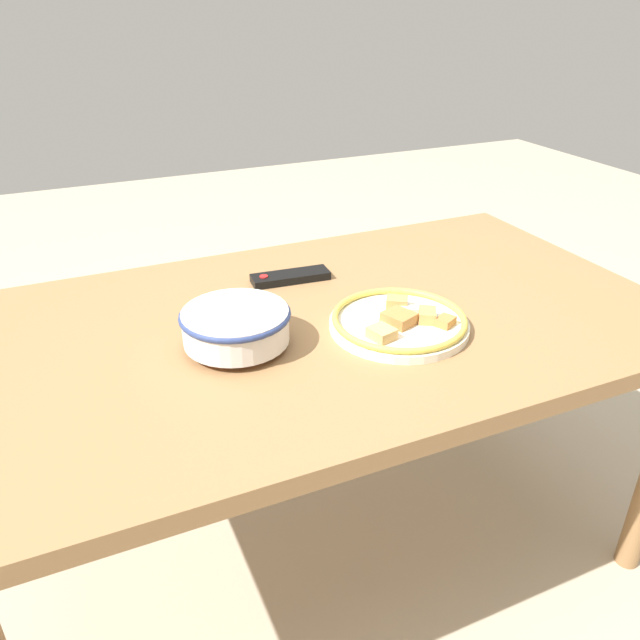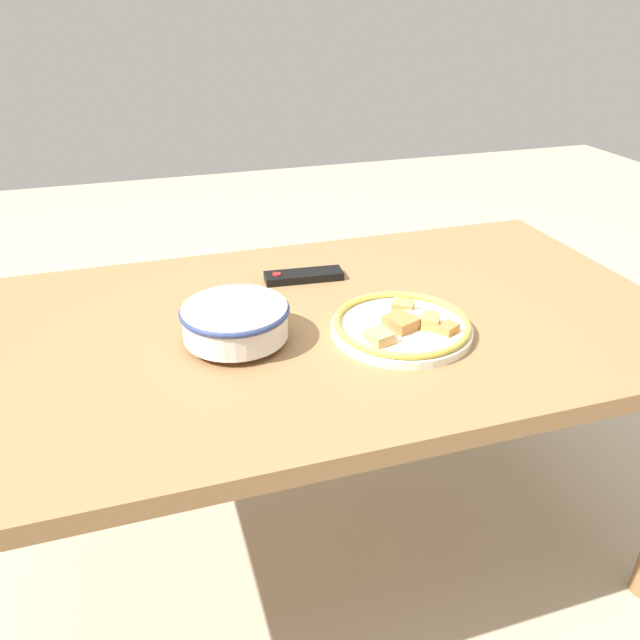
{
  "view_description": "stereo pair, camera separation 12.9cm",
  "coord_description": "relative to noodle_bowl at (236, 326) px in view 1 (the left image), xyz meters",
  "views": [
    {
      "loc": [
        -0.51,
        -1.13,
        1.36
      ],
      "look_at": [
        -0.04,
        -0.08,
        0.75
      ],
      "focal_mm": 35.0,
      "sensor_mm": 36.0,
      "label": 1
    },
    {
      "loc": [
        -0.39,
        -1.17,
        1.36
      ],
      "look_at": [
        -0.04,
        -0.08,
        0.75
      ],
      "focal_mm": 35.0,
      "sensor_mm": 36.0,
      "label": 2
    }
  ],
  "objects": [
    {
      "name": "ground_plane",
      "position": [
        0.21,
        0.05,
        -0.76
      ],
      "size": [
        8.0,
        8.0,
        0.0
      ],
      "primitive_type": "plane",
      "color": "#B7A88E"
    },
    {
      "name": "noodle_bowl",
      "position": [
        0.0,
        0.0,
        0.0
      ],
      "size": [
        0.22,
        0.22,
        0.08
      ],
      "color": "silver",
      "rests_on": "dining_table"
    },
    {
      "name": "tv_remote",
      "position": [
        0.22,
        0.26,
        -0.04
      ],
      "size": [
        0.2,
        0.08,
        0.02
      ],
      "rotation": [
        0.0,
        0.0,
        1.49
      ],
      "color": "black",
      "rests_on": "dining_table"
    },
    {
      "name": "dining_table",
      "position": [
        0.21,
        0.05,
        -0.12
      ],
      "size": [
        1.59,
        0.91,
        0.71
      ],
      "color": "olive",
      "rests_on": "ground_plane"
    },
    {
      "name": "food_plate",
      "position": [
        0.34,
        -0.07,
        -0.03
      ],
      "size": [
        0.3,
        0.3,
        0.04
      ],
      "color": "silver",
      "rests_on": "dining_table"
    }
  ]
}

